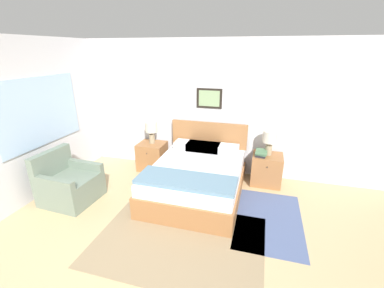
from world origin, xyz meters
TOP-DOWN VIEW (x-y plane):
  - ground_plane at (0.00, 0.00)m, footprint 16.00×16.00m
  - wall_back at (0.00, 2.81)m, footprint 7.24×0.09m
  - wall_left at (-2.45, 1.39)m, footprint 0.08×5.18m
  - area_rug_main at (0.26, 0.55)m, footprint 2.20×1.58m
  - area_rug_bedside at (1.41, 1.35)m, footprint 0.95×1.55m
  - bed at (0.18, 1.79)m, footprint 1.51×1.95m
  - armchair at (-1.82, 1.01)m, footprint 0.83×0.82m
  - nightstand_near_window at (-0.98, 2.49)m, footprint 0.54×0.51m
  - nightstand_by_door at (1.34, 2.49)m, footprint 0.54×0.51m
  - table_lamp_near_window at (-0.98, 2.52)m, footprint 0.25×0.25m
  - table_lamp_by_door at (1.34, 2.52)m, footprint 0.25×0.25m
  - book_thick_bottom at (1.22, 2.44)m, footprint 0.21×0.28m
  - book_hardcover_middle at (1.22, 2.44)m, footprint 0.23×0.23m
  - book_novel_upper at (1.22, 2.44)m, footprint 0.22×0.25m

SIDE VIEW (x-z plane):
  - ground_plane at x=0.00m, z-range 0.00..0.00m
  - area_rug_main at x=0.26m, z-range 0.00..0.01m
  - area_rug_bedside at x=1.41m, z-range 0.00..0.01m
  - nightstand_near_window at x=-0.98m, z-range 0.00..0.57m
  - nightstand_by_door at x=1.34m, z-range 0.00..0.57m
  - armchair at x=-1.82m, z-range -0.14..0.71m
  - bed at x=0.18m, z-range -0.22..0.84m
  - book_thick_bottom at x=1.22m, z-range 0.57..0.60m
  - book_hardcover_middle at x=1.22m, z-range 0.60..0.63m
  - book_novel_upper at x=1.22m, z-range 0.63..0.67m
  - table_lamp_near_window at x=-0.98m, z-range 0.65..1.10m
  - table_lamp_by_door at x=1.34m, z-range 0.65..1.10m
  - wall_back at x=0.00m, z-range 0.00..2.60m
  - wall_left at x=-2.45m, z-range 0.01..2.61m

